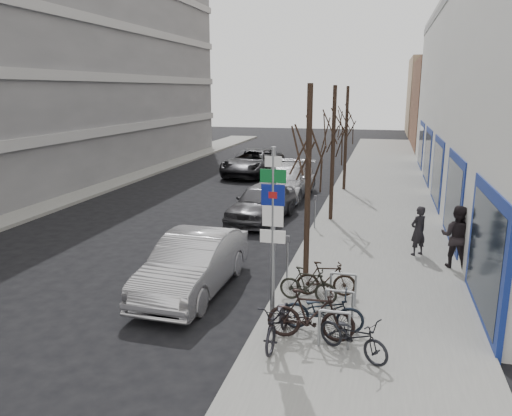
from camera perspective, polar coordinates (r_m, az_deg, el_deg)
The scene contains 25 objects.
ground at distance 12.18m, azimuth -9.51°, elevation -12.79°, with size 120.00×120.00×0.00m, color black.
sidewalk_east at distance 20.61m, azimuth 13.75°, elevation -1.77°, with size 5.00×70.00×0.15m, color slate.
sidewalk_west at distance 25.85m, azimuth -23.02°, elevation 0.59°, with size 3.00×70.00×0.15m, color slate.
brick_building_far at distance 50.65m, azimuth 24.51°, elevation 10.74°, with size 12.00×14.00×8.00m, color brown.
tan_building_far at distance 65.54m, azimuth 22.81°, elevation 11.68°, with size 13.00×12.00×9.00m, color #937A5B.
highway_sign_pole at distance 10.56m, azimuth 1.95°, elevation -2.43°, with size 0.55×0.10×4.20m.
bike_rack at distance 11.55m, azimuth 9.46°, elevation -10.68°, with size 0.66×2.26×0.83m.
tree_near at distance 13.63m, azimuth 6.09°, elevation 8.14°, with size 1.80×1.80×5.50m.
tree_mid at distance 20.07m, azimuth 8.90°, elevation 9.73°, with size 1.80×1.80×5.50m.
tree_far at distance 26.53m, azimuth 10.35°, elevation 10.54°, with size 1.80×1.80×5.50m.
meter_front at distance 13.88m, azimuth 3.61°, elevation -5.19°, with size 0.10×0.08×1.27m.
meter_mid at distance 19.11m, azimuth 6.75°, elevation -0.05°, with size 0.10×0.08×1.27m.
meter_back at distance 24.46m, azimuth 8.53°, elevation 2.86°, with size 0.10×0.08×1.27m.
bike_near_left at distance 10.65m, azimuth 2.62°, elevation -12.42°, with size 0.54×1.80×1.10m, color black.
bike_near_right at distance 10.79m, azimuth 6.30°, elevation -12.02°, with size 0.56×1.88×1.14m, color black.
bike_mid_curb at distance 11.20m, azimuth 7.64°, elevation -11.19°, with size 0.55×1.81×1.10m, color black.
bike_mid_inner at distance 12.61m, azimuth 5.98°, elevation -8.70°, with size 0.45×1.50×0.91m, color black.
bike_far_curb at distance 10.37m, azimuth 11.08°, elevation -13.78°, with size 0.49×1.62×0.99m, color black.
bike_far_inner at distance 13.02m, azimuth 8.02°, elevation -7.99°, with size 0.46×1.54×0.94m, color black.
parked_car_front at distance 13.53m, azimuth -7.20°, elevation -6.35°, with size 1.67×4.78×1.58m, color #B7B6BC.
parked_car_mid at distance 20.63m, azimuth 0.69°, elevation 0.65°, with size 1.84×4.57×1.56m, color #454449.
parked_car_back at distance 25.32m, azimuth 3.47°, elevation 3.11°, with size 2.29×5.63×1.63m, color #A9A8AD.
lane_car at distance 31.67m, azimuth -0.36°, elevation 5.23°, with size 2.74×5.95×1.65m, color black.
pedestrian_near at distance 16.70m, azimuth 18.06°, elevation -2.49°, with size 0.59×0.38×1.61m, color black.
pedestrian_far at distance 15.91m, azimuth 21.93°, elevation -3.00°, with size 0.71×0.48×1.92m, color black.
Camera 1 is at (4.60, -9.93, 5.34)m, focal length 35.00 mm.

